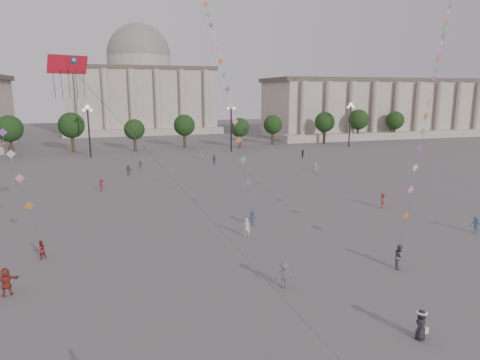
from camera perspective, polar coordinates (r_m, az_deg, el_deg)
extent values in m
plane|color=#5D5B57|center=(27.94, 8.94, -16.62)|extent=(360.00, 360.00, 0.00)
cube|color=#A89B8D|center=(145.35, 19.57, 8.96)|extent=(80.00, 22.00, 16.00)
cube|color=brown|center=(145.30, 19.81, 12.35)|extent=(81.60, 22.44, 1.20)
cube|color=#A89B8D|center=(135.56, 22.63, 5.62)|extent=(84.00, 4.00, 2.00)
cube|color=#A89B8D|center=(152.44, -13.04, 10.18)|extent=(46.00, 30.00, 20.00)
cube|color=brown|center=(152.59, -13.23, 14.15)|extent=(46.92, 30.60, 1.20)
cube|color=#A89B8D|center=(136.01, -12.34, 6.26)|extent=(48.30, 4.00, 2.00)
cylinder|color=#A89B8D|center=(152.70, -13.26, 14.87)|extent=(21.00, 21.00, 5.00)
sphere|color=gray|center=(152.87, -13.31, 15.80)|extent=(21.00, 21.00, 21.00)
cylinder|color=#35261A|center=(102.42, -27.60, 3.94)|extent=(0.70, 0.70, 3.52)
sphere|color=black|center=(102.07, -27.80, 5.98)|extent=(5.12, 5.12, 5.12)
cylinder|color=#35261A|center=(100.89, -20.89, 4.40)|extent=(0.70, 0.70, 3.52)
sphere|color=black|center=(100.54, -21.04, 6.48)|extent=(5.12, 5.12, 5.12)
cylinder|color=#35261A|center=(100.78, -14.05, 4.81)|extent=(0.70, 0.70, 3.52)
sphere|color=black|center=(100.43, -14.16, 6.90)|extent=(5.12, 5.12, 5.12)
cylinder|color=#35261A|center=(102.10, -7.30, 5.15)|extent=(0.70, 0.70, 3.52)
sphere|color=black|center=(101.75, -7.35, 7.21)|extent=(5.12, 5.12, 5.12)
cylinder|color=#35261A|center=(104.77, -0.79, 5.41)|extent=(0.70, 0.70, 3.52)
sphere|color=black|center=(104.44, -0.80, 7.42)|extent=(5.12, 5.12, 5.12)
cylinder|color=#35261A|center=(108.72, 5.32, 5.59)|extent=(0.70, 0.70, 3.52)
sphere|color=black|center=(108.39, 5.36, 7.52)|extent=(5.12, 5.12, 5.12)
cylinder|color=#35261A|center=(113.79, 10.95, 5.70)|extent=(0.70, 0.70, 3.52)
sphere|color=black|center=(113.48, 11.02, 7.54)|extent=(5.12, 5.12, 5.12)
cylinder|color=#35261A|center=(119.86, 16.06, 5.75)|extent=(0.70, 0.70, 3.52)
sphere|color=black|center=(119.57, 16.16, 7.50)|extent=(5.12, 5.12, 5.12)
cylinder|color=#35261A|center=(126.78, 20.64, 5.76)|extent=(0.70, 0.70, 3.52)
sphere|color=black|center=(126.50, 20.76, 7.41)|extent=(5.12, 5.12, 5.12)
cylinder|color=#262628|center=(92.45, -19.47, 5.93)|extent=(0.36, 0.36, 10.00)
sphere|color=#FFE5B2|center=(92.14, -19.69, 9.14)|extent=(0.90, 0.90, 0.90)
sphere|color=#FFE5B2|center=(92.19, -20.11, 8.74)|extent=(0.60, 0.60, 0.60)
sphere|color=#FFE5B2|center=(92.13, -19.23, 8.80)|extent=(0.60, 0.60, 0.60)
cylinder|color=#262628|center=(95.98, -1.18, 6.78)|extent=(0.36, 0.36, 10.00)
sphere|color=#FFE5B2|center=(95.68, -1.20, 9.88)|extent=(0.90, 0.90, 0.90)
sphere|color=#FFE5B2|center=(95.51, -1.60, 9.51)|extent=(0.60, 0.60, 0.60)
sphere|color=#FFE5B2|center=(95.89, -0.79, 9.53)|extent=(0.60, 0.60, 0.60)
cylinder|color=#262628|center=(108.06, 14.43, 6.96)|extent=(0.36, 0.36, 10.00)
sphere|color=#FFE5B2|center=(107.79, 14.57, 9.72)|extent=(0.90, 0.90, 0.90)
sphere|color=#FFE5B2|center=(107.45, 14.23, 9.41)|extent=(0.60, 0.60, 0.60)
sphere|color=#FFE5B2|center=(108.18, 14.87, 9.39)|extent=(0.60, 0.60, 0.60)
imported|color=#3A6083|center=(79.42, -3.46, 2.76)|extent=(1.07, 1.07, 1.83)
imported|color=silver|center=(85.38, -5.11, 3.34)|extent=(1.33, 1.67, 1.77)
imported|color=#5A5B5F|center=(29.95, 5.94, -12.53)|extent=(1.38, 1.10, 1.86)
imported|color=silver|center=(72.17, 10.03, 1.68)|extent=(1.63, 1.38, 1.76)
imported|color=maroon|center=(52.02, 18.54, -2.62)|extent=(1.24, 1.30, 1.77)
imported|color=black|center=(87.50, 8.34, 3.44)|extent=(1.33, 1.57, 1.70)
imported|color=slate|center=(71.17, -14.64, 1.29)|extent=(1.36, 1.49, 1.66)
imported|color=silver|center=(39.59, 0.91, -6.38)|extent=(0.80, 0.74, 1.83)
imported|color=#31536F|center=(46.46, 28.94, -5.24)|extent=(1.18, 1.21, 1.67)
imported|color=slate|center=(76.65, -13.16, 2.06)|extent=(0.96, 0.46, 1.58)
imported|color=maroon|center=(60.69, -17.95, -0.61)|extent=(1.11, 1.29, 1.73)
imported|color=#983429|center=(32.67, -28.74, -11.82)|extent=(1.84, 1.20, 1.90)
imported|color=maroon|center=(38.19, -25.02, -8.44)|extent=(0.94, 0.90, 1.53)
imported|color=navy|center=(43.09, 1.66, -5.11)|extent=(1.08, 0.82, 1.48)
imported|color=#58585C|center=(35.05, 20.50, -9.53)|extent=(1.11, 1.16, 1.89)
imported|color=black|center=(26.25, 23.00, -17.35)|extent=(0.99, 0.88, 1.69)
cone|color=white|center=(25.89, 23.14, -15.84)|extent=(0.52, 0.52, 0.14)
cylinder|color=white|center=(25.92, 23.12, -15.96)|extent=(0.60, 0.60, 0.02)
cube|color=white|center=(26.44, 23.60, -17.91)|extent=(0.22, 0.10, 0.35)
cube|color=red|center=(26.88, -22.01, 14.09)|extent=(2.23, 1.33, 1.02)
cube|color=#18843A|center=(26.89, -22.82, 14.56)|extent=(0.40, 0.31, 0.34)
cube|color=#1F3BA8|center=(26.83, -21.29, 14.68)|extent=(0.40, 0.31, 0.34)
sphere|color=yellow|center=(26.85, -22.83, 14.57)|extent=(0.20, 0.20, 0.20)
sphere|color=yellow|center=(26.79, -21.29, 14.69)|extent=(0.20, 0.20, 0.20)
cylinder|color=#3F3F3F|center=(20.35, -6.30, -2.71)|extent=(0.02, 0.02, 22.71)
cube|color=#CA732F|center=(39.24, -26.29, -3.10)|extent=(0.76, 0.25, 0.76)
cube|color=pink|center=(40.82, -27.32, 0.22)|extent=(0.76, 0.25, 0.76)
cube|color=silver|center=(42.56, -28.24, 3.08)|extent=(0.76, 0.25, 0.76)
cube|color=#904F9F|center=(44.42, -29.09, 5.59)|extent=(0.76, 0.25, 0.76)
cylinder|color=#3F3F3F|center=(62.97, -4.93, 21.22)|extent=(0.02, 0.02, 61.89)
cube|color=#904F9F|center=(43.67, 1.05, -0.32)|extent=(0.76, 0.25, 0.76)
cube|color=#56BA67|center=(44.73, 0.45, 2.70)|extent=(0.76, 0.25, 0.76)
cube|color=#CA732F|center=(45.94, -0.13, 5.37)|extent=(0.76, 0.25, 0.76)
cube|color=pink|center=(47.25, -0.67, 7.79)|extent=(0.76, 0.25, 0.76)
cube|color=silver|center=(48.64, -1.19, 9.99)|extent=(0.76, 0.25, 0.76)
cube|color=#904F9F|center=(50.11, -1.69, 12.00)|extent=(0.76, 0.25, 0.76)
cube|color=#56BA67|center=(51.63, -2.17, 13.85)|extent=(0.76, 0.25, 0.76)
cube|color=#CA732F|center=(53.21, -2.62, 15.55)|extent=(0.76, 0.25, 0.76)
cube|color=pink|center=(54.83, -3.06, 17.12)|extent=(0.76, 0.25, 0.76)
cube|color=silver|center=(56.49, -3.47, 18.57)|extent=(0.76, 0.25, 0.76)
cube|color=#904F9F|center=(58.18, -3.87, 19.91)|extent=(0.76, 0.25, 0.76)
cube|color=#56BA67|center=(59.91, -4.25, 21.15)|extent=(0.76, 0.25, 0.76)
cube|color=#CA732F|center=(61.65, -4.62, 22.31)|extent=(0.76, 0.25, 0.76)
cylinder|color=#3F3F3F|center=(61.72, 24.94, 13.80)|extent=(0.02, 0.02, 65.12)
cube|color=#CA732F|center=(36.54, 21.25, -4.46)|extent=(0.76, 0.25, 0.76)
cube|color=pink|center=(38.48, 21.82, -1.21)|extent=(0.76, 0.25, 0.76)
cube|color=silver|center=(40.56, 22.32, 1.54)|extent=(0.76, 0.25, 0.76)
cube|color=#904F9F|center=(42.73, 22.76, 3.92)|extent=(0.76, 0.25, 0.76)
cube|color=#56BA67|center=(44.98, 23.16, 6.00)|extent=(0.76, 0.25, 0.76)
cube|color=#CA732F|center=(47.28, 23.52, 7.83)|extent=(0.76, 0.25, 0.76)
cube|color=pink|center=(49.64, 23.84, 9.45)|extent=(0.76, 0.25, 0.76)
cube|color=silver|center=(52.02, 24.13, 10.89)|extent=(0.76, 0.25, 0.76)
cube|color=#904F9F|center=(54.44, 24.40, 12.18)|extent=(0.76, 0.25, 0.76)
cube|color=#56BA67|center=(56.89, 24.64, 13.34)|extent=(0.76, 0.25, 0.76)
cube|color=#CA732F|center=(59.35, 24.87, 14.38)|extent=(0.76, 0.25, 0.76)
cube|color=pink|center=(61.83, 25.08, 15.33)|extent=(0.76, 0.25, 0.76)
cube|color=silver|center=(64.33, 25.27, 16.19)|extent=(0.76, 0.25, 0.76)
cube|color=#904F9F|center=(66.84, 25.45, 16.97)|extent=(0.76, 0.25, 0.76)
cube|color=#56BA67|center=(69.36, 25.61, 17.69)|extent=(0.76, 0.25, 0.76)
cube|color=#CA732F|center=(71.89, 25.77, 18.34)|extent=(0.76, 0.25, 0.76)
cube|color=pink|center=(74.43, 25.91, 18.95)|extent=(0.76, 0.25, 0.76)
cube|color=silver|center=(76.97, 26.05, 19.50)|extent=(0.76, 0.25, 0.76)
cube|color=#904F9F|center=(79.52, 26.17, 20.02)|extent=(0.76, 0.25, 0.76)
cube|color=#56BA67|center=(82.07, 26.29, 20.49)|extent=(0.76, 0.25, 0.76)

